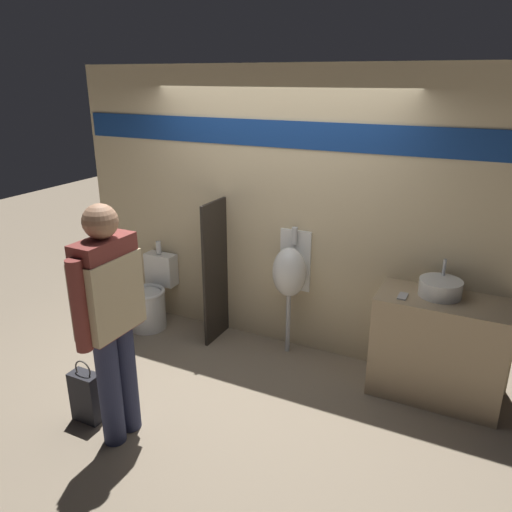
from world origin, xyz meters
name	(u,v)px	position (x,y,z in m)	size (l,w,h in m)	color
ground_plane	(248,365)	(0.00, 0.00, 0.00)	(16.00, 16.00, 0.00)	gray
display_wall	(276,212)	(0.00, 0.60, 1.36)	(4.41, 0.07, 2.70)	beige
sink_counter	(438,348)	(1.63, 0.31, 0.45)	(1.05, 0.52, 0.90)	tan
sink_basin	(440,288)	(1.58, 0.36, 0.97)	(0.34, 0.34, 0.28)	white
cell_phone	(403,296)	(1.32, 0.20, 0.91)	(0.07, 0.14, 0.01)	#B7B7BC
divider_near_counter	(215,272)	(-0.55, 0.35, 0.73)	(0.03, 0.44, 1.46)	#28231E
urinal_near_counter	(290,272)	(0.23, 0.43, 0.84)	(0.33, 0.30, 1.26)	silver
toilet	(150,299)	(-1.33, 0.26, 0.30)	(0.41, 0.57, 0.91)	white
person_in_vest	(110,310)	(-0.42, -1.28, 1.05)	(0.24, 0.63, 1.81)	#282D4C
shopping_bag	(86,396)	(-0.78, -1.27, 0.21)	(0.24, 0.13, 0.54)	#232328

